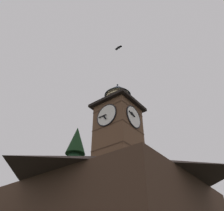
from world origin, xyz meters
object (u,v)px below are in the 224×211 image
object	(u,v)px
flying_bird_high	(116,103)
flying_bird_low	(119,48)
building_main	(114,211)
pine_tree_aside	(136,201)
clock_tower	(118,122)
pine_tree_behind	(70,205)

from	to	relation	value
flying_bird_high	flying_bird_low	distance (m)	9.21
building_main	pine_tree_aside	bearing A→B (deg)	-155.61
pine_tree_aside	flying_bird_low	xyz separation A→B (m)	(11.34, 6.16, 10.73)
pine_tree_aside	clock_tower	bearing A→B (deg)	25.65
pine_tree_behind	pine_tree_aside	distance (m)	7.75
flying_bird_low	clock_tower	bearing A→B (deg)	-140.48
building_main	pine_tree_behind	xyz separation A→B (m)	(-3.10, -7.67, 1.74)
pine_tree_aside	building_main	bearing A→B (deg)	24.39
pine_tree_behind	flying_bird_high	size ratio (longest dim) A/B	25.26
building_main	clock_tower	world-z (taller)	clock_tower
flying_bird_high	pine_tree_behind	bearing A→B (deg)	-50.41
building_main	clock_tower	bearing A→B (deg)	-170.55
building_main	clock_tower	distance (m)	7.18
clock_tower	pine_tree_behind	xyz separation A→B (m)	(-2.24, -7.52, -5.38)
building_main	pine_tree_aside	size ratio (longest dim) A/B	0.71
pine_tree_behind	flying_bird_low	world-z (taller)	flying_bird_low
clock_tower	flying_bird_high	bearing A→B (deg)	-142.23
clock_tower	pine_tree_aside	world-z (taller)	pine_tree_aside
building_main	pine_tree_aside	distance (m)	11.48
building_main	pine_tree_behind	bearing A→B (deg)	-112.04
pine_tree_behind	clock_tower	bearing A→B (deg)	73.41
pine_tree_aside	flying_bird_low	bearing A→B (deg)	28.50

